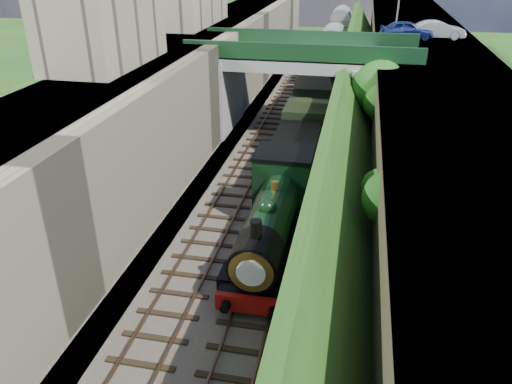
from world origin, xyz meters
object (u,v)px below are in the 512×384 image
car_blue (407,30)px  tender (295,162)px  tree (381,90)px  locomotive (273,219)px  road_bridge (310,82)px  car_silver (438,30)px

car_blue → tender: (-6.65, -16.14, -5.34)m
tree → locomotive: tree is taller
road_bridge → locomotive: 16.83m
locomotive → tender: size_ratio=1.70×
car_blue → locomotive: 24.95m
car_silver → locomotive: (-9.07, -24.04, -5.05)m
tree → car_blue: 10.85m
road_bridge → tender: 9.65m
tree → car_silver: bearing=68.3°
road_bridge → tender: bearing=-88.4°
car_silver → locomotive: 26.19m
car_silver → locomotive: size_ratio=0.41×
road_bridge → tree: size_ratio=2.42×
tree → car_blue: (1.93, 10.42, 2.31)m
tree → tender: 8.01m
road_bridge → car_silver: car_silver is taller
road_bridge → tender: (0.26, -9.33, -2.46)m
car_blue → car_silver: (2.43, 0.53, -0.02)m
car_silver → road_bridge: bearing=120.9°
car_blue → tender: 18.26m
car_silver → tree: bearing=150.9°
road_bridge → tree: 6.17m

